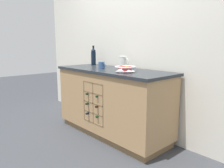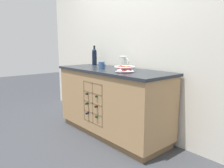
{
  "view_description": "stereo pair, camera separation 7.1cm",
  "coord_description": "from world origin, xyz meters",
  "px_view_note": "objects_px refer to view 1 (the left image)",
  "views": [
    {
      "loc": [
        2.17,
        -1.97,
        1.25
      ],
      "look_at": [
        0.0,
        0.0,
        0.72
      ],
      "focal_mm": 35.0,
      "sensor_mm": 36.0,
      "label": 1
    },
    {
      "loc": [
        2.21,
        -1.92,
        1.25
      ],
      "look_at": [
        0.0,
        0.0,
        0.72
      ],
      "focal_mm": 35.0,
      "sensor_mm": 36.0,
      "label": 2
    }
  ],
  "objects_px": {
    "white_pitcher": "(123,62)",
    "ceramic_mug": "(102,65)",
    "fruit_bowl": "(125,68)",
    "standing_wine_bottle": "(93,56)"
  },
  "relations": [
    {
      "from": "white_pitcher",
      "to": "ceramic_mug",
      "type": "height_order",
      "value": "white_pitcher"
    },
    {
      "from": "fruit_bowl",
      "to": "standing_wine_bottle",
      "type": "bearing_deg",
      "value": 164.4
    },
    {
      "from": "white_pitcher",
      "to": "ceramic_mug",
      "type": "bearing_deg",
      "value": -126.91
    },
    {
      "from": "white_pitcher",
      "to": "ceramic_mug",
      "type": "distance_m",
      "value": 0.3
    },
    {
      "from": "fruit_bowl",
      "to": "standing_wine_bottle",
      "type": "height_order",
      "value": "standing_wine_bottle"
    },
    {
      "from": "fruit_bowl",
      "to": "standing_wine_bottle",
      "type": "relative_size",
      "value": 0.81
    },
    {
      "from": "fruit_bowl",
      "to": "ceramic_mug",
      "type": "bearing_deg",
      "value": 176.23
    },
    {
      "from": "ceramic_mug",
      "to": "standing_wine_bottle",
      "type": "relative_size",
      "value": 0.4
    },
    {
      "from": "fruit_bowl",
      "to": "white_pitcher",
      "type": "xyz_separation_m",
      "value": [
        -0.31,
        0.27,
        0.04
      ]
    },
    {
      "from": "fruit_bowl",
      "to": "white_pitcher",
      "type": "relative_size",
      "value": 1.49
    }
  ]
}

